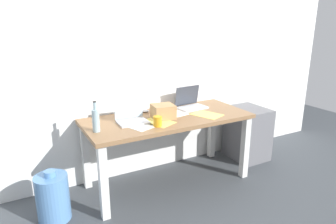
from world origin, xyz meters
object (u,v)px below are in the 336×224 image
object	(u,v)px
coffee_mug	(158,121)
water_cooler_jug	(53,197)
laptop_left	(132,118)
filing_cabinet	(247,133)
laptop_right	(190,103)
cardboard_box	(163,112)
computer_mouse	(145,111)
beer_bottle	(96,120)
desk	(168,126)

from	to	relation	value
coffee_mug	water_cooler_jug	size ratio (longest dim) A/B	0.21
laptop_left	filing_cabinet	size ratio (longest dim) A/B	0.46
laptop_right	coffee_mug	world-z (taller)	laptop_right
coffee_mug	filing_cabinet	xyz separation A→B (m)	(1.39, 0.28, -0.46)
cardboard_box	filing_cabinet	bearing A→B (deg)	4.20
computer_mouse	cardboard_box	xyz separation A→B (m)	(0.08, -0.28, 0.05)
beer_bottle	coffee_mug	size ratio (longest dim) A/B	2.91
laptop_left	laptop_right	xyz separation A→B (m)	(0.77, 0.15, 0.01)
desk	filing_cabinet	distance (m)	1.21
coffee_mug	filing_cabinet	world-z (taller)	coffee_mug
desk	computer_mouse	bearing A→B (deg)	119.07
cardboard_box	computer_mouse	bearing A→B (deg)	105.37
coffee_mug	water_cooler_jug	xyz separation A→B (m)	(-0.96, 0.11, -0.57)
beer_bottle	water_cooler_jug	bearing A→B (deg)	-177.52
laptop_right	filing_cabinet	xyz separation A→B (m)	(0.79, -0.10, -0.47)
computer_mouse	water_cooler_jug	distance (m)	1.22
cardboard_box	water_cooler_jug	xyz separation A→B (m)	(-1.12, -0.08, -0.59)
laptop_right	computer_mouse	size ratio (longest dim) A/B	3.31
laptop_right	coffee_mug	bearing A→B (deg)	-147.64
desk	laptop_left	distance (m)	0.42
laptop_left	laptop_right	size ratio (longest dim) A/B	0.88
desk	coffee_mug	bearing A→B (deg)	-136.91
beer_bottle	cardboard_box	bearing A→B (deg)	4.79
laptop_right	desk	bearing A→B (deg)	-155.50
desk	water_cooler_jug	size ratio (longest dim) A/B	3.66
laptop_right	filing_cabinet	size ratio (longest dim) A/B	0.52
laptop_right	cardboard_box	world-z (taller)	laptop_right
beer_bottle	water_cooler_jug	world-z (taller)	beer_bottle
laptop_right	laptop_left	bearing A→B (deg)	-168.57
laptop_right	beer_bottle	distance (m)	1.16
beer_bottle	filing_cabinet	distance (m)	2.00
beer_bottle	coffee_mug	world-z (taller)	beer_bottle
laptop_left	laptop_right	distance (m)	0.78
cardboard_box	coffee_mug	size ratio (longest dim) A/B	2.24
filing_cabinet	laptop_right	bearing A→B (deg)	172.59
laptop_left	cardboard_box	world-z (taller)	laptop_left
laptop_right	cardboard_box	distance (m)	0.48
laptop_right	beer_bottle	world-z (taller)	beer_bottle
computer_mouse	water_cooler_jug	world-z (taller)	computer_mouse
beer_bottle	coffee_mug	distance (m)	0.55
computer_mouse	filing_cabinet	size ratio (longest dim) A/B	0.16
desk	filing_cabinet	size ratio (longest dim) A/B	2.65
desk	coffee_mug	distance (m)	0.34
computer_mouse	cardboard_box	bearing A→B (deg)	-104.74
laptop_left	computer_mouse	bearing A→B (deg)	44.51
laptop_left	filing_cabinet	bearing A→B (deg)	1.93
desk	cardboard_box	xyz separation A→B (m)	(-0.07, -0.02, 0.17)
desk	coffee_mug	size ratio (longest dim) A/B	17.86
water_cooler_jug	cardboard_box	bearing A→B (deg)	3.91
desk	water_cooler_jug	distance (m)	1.26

